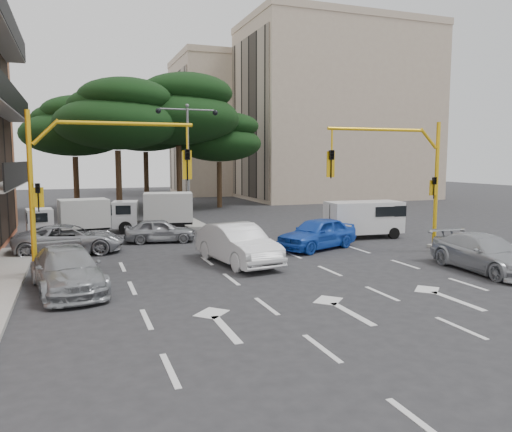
{
  "coord_description": "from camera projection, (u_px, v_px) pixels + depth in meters",
  "views": [
    {
      "loc": [
        -7.22,
        -16.84,
        4.34
      ],
      "look_at": [
        0.96,
        5.47,
        1.6
      ],
      "focal_mm": 35.0,
      "sensor_mm": 36.0,
      "label": 1
    }
  ],
  "objects": [
    {
      "name": "ground",
      "position": [
        282.0,
        275.0,
        18.67
      ],
      "size": [
        120.0,
        120.0,
        0.0
      ],
      "primitive_type": "plane",
      "color": "#28282B",
      "rests_on": "ground"
    },
    {
      "name": "median_strip",
      "position": [
        189.0,
        222.0,
        33.59
      ],
      "size": [
        1.4,
        6.0,
        0.15
      ],
      "primitive_type": "cube",
      "color": "gray",
      "rests_on": "ground"
    },
    {
      "name": "apartment_beige_near",
      "position": [
        336.0,
        112.0,
        54.27
      ],
      "size": [
        20.2,
        12.15,
        18.7
      ],
      "color": "tan",
      "rests_on": "ground"
    },
    {
      "name": "apartment_beige_far",
      "position": [
        240.0,
        127.0,
        63.19
      ],
      "size": [
        16.2,
        12.15,
        16.7
      ],
      "color": "tan",
      "rests_on": "ground"
    },
    {
      "name": "pine_left_near",
      "position": [
        118.0,
        114.0,
        36.94
      ],
      "size": [
        9.15,
        9.15,
        10.23
      ],
      "color": "#382616",
      "rests_on": "ground"
    },
    {
      "name": "pine_center",
      "position": [
        179.0,
        110.0,
        40.43
      ],
      "size": [
        9.98,
        9.98,
        11.16
      ],
      "color": "#382616",
      "rests_on": "ground"
    },
    {
      "name": "pine_left_far",
      "position": [
        75.0,
        126.0,
        39.72
      ],
      "size": [
        8.32,
        8.32,
        9.3
      ],
      "color": "#382616",
      "rests_on": "ground"
    },
    {
      "name": "pine_right",
      "position": [
        220.0,
        137.0,
        43.9
      ],
      "size": [
        7.49,
        7.49,
        8.37
      ],
      "color": "#382616",
      "rests_on": "ground"
    },
    {
      "name": "pine_back",
      "position": [
        146.0,
        122.0,
        44.49
      ],
      "size": [
        9.15,
        9.15,
        10.23
      ],
      "color": "#382616",
      "rests_on": "ground"
    },
    {
      "name": "signal_mast_right",
      "position": [
        405.0,
        169.0,
        22.41
      ],
      "size": [
        5.79,
        0.37,
        6.0
      ],
      "color": "#ECB114",
      "rests_on": "ground"
    },
    {
      "name": "signal_mast_left",
      "position": [
        85.0,
        171.0,
        17.76
      ],
      "size": [
        5.79,
        0.37,
        6.0
      ],
      "color": "#ECB114",
      "rests_on": "ground"
    },
    {
      "name": "street_lamp_center",
      "position": [
        188.0,
        142.0,
        32.98
      ],
      "size": [
        4.16,
        0.36,
        7.77
      ],
      "color": "slate",
      "rests_on": "median_strip"
    },
    {
      "name": "car_white_hatch",
      "position": [
        238.0,
        244.0,
        20.62
      ],
      "size": [
        2.52,
        5.2,
        1.64
      ],
      "primitive_type": "imported",
      "rotation": [
        0.0,
        0.0,
        0.16
      ],
      "color": "silver",
      "rests_on": "ground"
    },
    {
      "name": "car_blue_compact",
      "position": [
        317.0,
        233.0,
        24.0
      ],
      "size": [
        4.79,
        3.39,
        1.51
      ],
      "primitive_type": "imported",
      "rotation": [
        0.0,
        0.0,
        -1.17
      ],
      "color": "blue",
      "rests_on": "ground"
    },
    {
      "name": "car_silver_wagon",
      "position": [
        67.0,
        270.0,
        16.36
      ],
      "size": [
        2.72,
        5.15,
        1.42
      ],
      "primitive_type": "imported",
      "rotation": [
        0.0,
        0.0,
        0.15
      ],
      "color": "#95989D",
      "rests_on": "ground"
    },
    {
      "name": "car_silver_cross_a",
      "position": [
        70.0,
        239.0,
        22.86
      ],
      "size": [
        4.99,
        2.64,
        1.34
      ],
      "primitive_type": "imported",
      "rotation": [
        0.0,
        0.0,
        1.48
      ],
      "color": "#A6A8AE",
      "rests_on": "ground"
    },
    {
      "name": "car_silver_cross_b",
      "position": [
        160.0,
        230.0,
        25.94
      ],
      "size": [
        3.84,
        2.05,
        1.24
      ],
      "primitive_type": "imported",
      "rotation": [
        0.0,
        0.0,
        1.4
      ],
      "color": "#96989D",
      "rests_on": "ground"
    },
    {
      "name": "car_silver_parked",
      "position": [
        485.0,
        253.0,
        19.22
      ],
      "size": [
        2.16,
        4.94,
        1.41
      ],
      "primitive_type": "imported",
      "rotation": [
        0.0,
        0.0,
        -0.04
      ],
      "color": "#A8ABB0",
      "rests_on": "ground"
    },
    {
      "name": "van_white",
      "position": [
        364.0,
        219.0,
        27.42
      ],
      "size": [
        4.2,
        2.11,
        2.04
      ],
      "primitive_type": null,
      "rotation": [
        0.0,
        0.0,
        -1.64
      ],
      "color": "silver",
      "rests_on": "ground"
    },
    {
      "name": "box_truck_a",
      "position": [
        69.0,
        219.0,
        27.34
      ],
      "size": [
        4.48,
        2.33,
        2.11
      ],
      "primitive_type": null,
      "rotation": [
        0.0,
        0.0,
        1.7
      ],
      "color": "silver",
      "rests_on": "ground"
    },
    {
      "name": "box_truck_b",
      "position": [
        154.0,
        212.0,
        29.76
      ],
      "size": [
        4.98,
        2.76,
        2.32
      ],
      "primitive_type": null,
      "rotation": [
        0.0,
        0.0,
        1.4
      ],
      "color": "silver",
      "rests_on": "ground"
    }
  ]
}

